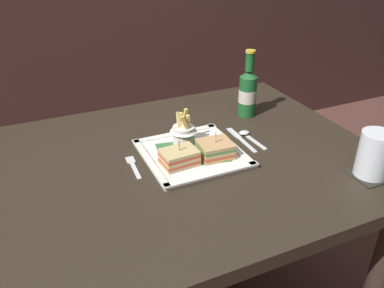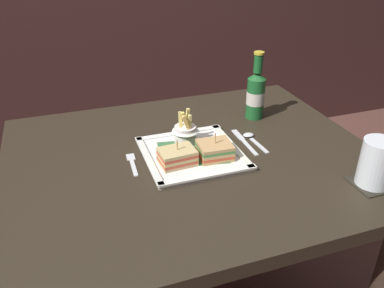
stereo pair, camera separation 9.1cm
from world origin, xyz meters
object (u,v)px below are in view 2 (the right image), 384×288
object	(u,v)px
fries_cup	(185,131)
knife	(243,141)
sandwich_half_left	(177,157)
sandwich_half_right	(215,150)
beer_bottle	(256,93)
dining_table	(192,189)
square_plate	(192,154)
fork	(132,163)
spoon	(251,138)
water_glass	(376,165)

from	to	relation	value
fries_cup	knife	world-z (taller)	fries_cup
sandwich_half_left	fries_cup	bearing A→B (deg)	61.90
sandwich_half_right	fries_cup	world-z (taller)	fries_cup
sandwich_half_right	beer_bottle	distance (m)	0.34
dining_table	square_plate	world-z (taller)	square_plate
fries_cup	fork	bearing A→B (deg)	-163.83
spoon	water_glass	bearing A→B (deg)	-60.91
sandwich_half_left	fork	xyz separation A→B (m)	(-0.12, 0.06, -0.03)
sandwich_half_left	knife	world-z (taller)	sandwich_half_left
square_plate	knife	world-z (taller)	square_plate
fries_cup	spoon	size ratio (longest dim) A/B	0.84
beer_bottle	fork	size ratio (longest dim) A/B	1.91
fork	knife	bearing A→B (deg)	2.63
sandwich_half_left	sandwich_half_right	size ratio (longest dim) A/B	1.04
beer_bottle	spoon	world-z (taller)	beer_bottle
fork	water_glass	bearing A→B (deg)	-28.37
square_plate	fork	xyz separation A→B (m)	(-0.17, 0.02, -0.00)
dining_table	sandwich_half_left	bearing A→B (deg)	-143.77
square_plate	sandwich_half_right	distance (m)	0.07
dining_table	beer_bottle	distance (m)	0.41
water_glass	fork	bearing A→B (deg)	151.63
square_plate	knife	distance (m)	0.19
fries_cup	water_glass	xyz separation A→B (m)	(0.40, -0.36, 0.01)
dining_table	water_glass	world-z (taller)	water_glass
dining_table	square_plate	size ratio (longest dim) A/B	3.87
knife	spoon	distance (m)	0.03
beer_bottle	square_plate	bearing A→B (deg)	-148.16
dining_table	spoon	distance (m)	0.25
sandwich_half_left	beer_bottle	world-z (taller)	beer_bottle
sandwich_half_left	knife	bearing A→B (deg)	17.17
fries_cup	beer_bottle	xyz separation A→B (m)	(0.30, 0.12, 0.04)
dining_table	beer_bottle	world-z (taller)	beer_bottle
water_glass	fork	world-z (taller)	water_glass
dining_table	spoon	size ratio (longest dim) A/B	8.25
square_plate	sandwich_half_right	xyz separation A→B (m)	(0.06, -0.04, 0.03)
water_glass	knife	bearing A→B (deg)	123.28
sandwich_half_right	water_glass	size ratio (longest dim) A/B	0.79
sandwich_half_left	water_glass	xyz separation A→B (m)	(0.46, -0.25, 0.03)
fries_cup	square_plate	bearing A→B (deg)	-91.63
fork	square_plate	bearing A→B (deg)	-5.73
fries_cup	spoon	bearing A→B (deg)	-7.75
sandwich_half_left	sandwich_half_right	world-z (taller)	sandwich_half_right
sandwich_half_left	water_glass	size ratio (longest dim) A/B	0.82
knife	spoon	size ratio (longest dim) A/B	1.33
sandwich_half_left	fork	bearing A→B (deg)	153.65
sandwich_half_right	knife	bearing A→B (deg)	30.06
beer_bottle	fork	world-z (taller)	beer_bottle
sandwich_half_left	fries_cup	distance (m)	0.13
sandwich_half_left	dining_table	bearing A→B (deg)	36.23
knife	dining_table	bearing A→B (deg)	-170.37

